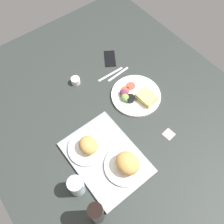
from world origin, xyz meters
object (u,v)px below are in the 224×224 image
serving_tray (106,157)px  soda_bottle (96,214)px  espresso_cup (76,81)px  fork (118,74)px  bread_plate_near (127,164)px  bread_plate_far (88,146)px  cell_phone (110,58)px  sticky_note (169,134)px  knife (111,74)px  plate_with_salad (136,96)px  drinking_glass (77,186)px

serving_tray → soda_bottle: size_ratio=1.97×
espresso_cup → fork: size_ratio=0.33×
bread_plate_near → fork: size_ratio=1.28×
bread_plate_near → espresso_cup: bearing=-8.8°
bread_plate_far → fork: 54.82cm
bread_plate_near → serving_tray: bearing=26.8°
cell_phone → sticky_note: 65.46cm
knife → bread_plate_near: bearing=62.0°
sticky_note → cell_phone: bearing=-7.0°
serving_tray → bread_plate_far: 11.33cm
serving_tray → knife: size_ratio=2.37×
knife → soda_bottle: bearing=50.5°
plate_with_salad → soda_bottle: bearing=124.7°
cell_phone → soda_bottle: bearing=172.0°
bread_plate_near → sticky_note: bearing=-90.3°
bread_plate_near → soda_bottle: bearing=111.7°
serving_tray → knife: (43.35, -36.52, -0.55)cm
bread_plate_near → drinking_glass: (6.09, 25.94, 0.89)cm
drinking_glass → espresso_cup: 66.53cm
fork → knife: bearing=-40.3°
espresso_cup → knife: 23.17cm
soda_bottle → knife: soda_bottle is taller
bread_plate_far → soda_bottle: soda_bottle is taller
sticky_note → drinking_glass: bearing=83.8°
knife → sticky_note: bearing=92.0°
bread_plate_far → cell_phone: (44.78, -49.01, -4.37)cm
soda_bottle → cell_phone: size_ratio=1.58×
bread_plate_far → drinking_glass: bearing=131.1°
bread_plate_near → plate_with_salad: size_ratio=0.71×
bread_plate_near → cell_phone: bearing=-31.1°
knife → cell_phone: (10.98, -7.88, 0.15)cm
soda_bottle → fork: bearing=-44.9°
serving_tray → bread_plate_near: bearing=-153.2°
serving_tray → cell_phone: (54.33, -44.39, -0.40)cm
knife → cell_phone: cell_phone is taller
serving_tray → espresso_cup: (51.62, -14.95, 1.20)cm
plate_with_salad → cell_phone: (34.63, -6.28, -1.24)cm
cell_phone → sticky_note: (-64.98, 7.94, -0.34)cm
soda_bottle → sticky_note: soda_bottle is taller
bread_plate_near → soda_bottle: 28.15cm
bread_plate_near → plate_with_salad: bearing=-47.4°
plate_with_salad → espresso_cup: size_ratio=5.42×
plate_with_salad → bread_plate_near: bearing=132.6°
serving_tray → drinking_glass: (-4.42, 20.62, 5.76)cm
serving_tray → fork: (40.35, -40.52, -0.55)cm
plate_with_salad → knife: (23.65, 1.59, -1.39)cm
fork → espresso_cup: bearing=-27.2°
bread_plate_near → knife: (53.86, -31.20, -5.42)cm
plate_with_salad → sticky_note: size_ratio=5.42×
fork → soda_bottle: bearing=41.7°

